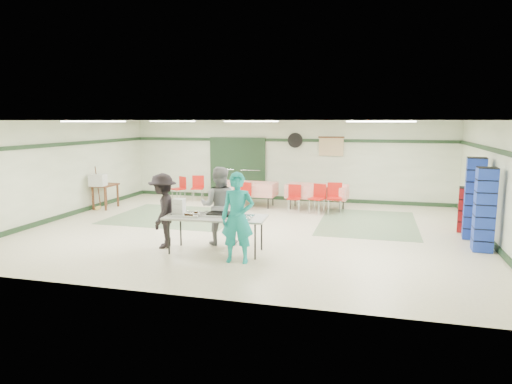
% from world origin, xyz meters
% --- Properties ---
extents(floor, '(11.00, 11.00, 0.00)m').
position_xyz_m(floor, '(0.00, 0.00, 0.00)').
color(floor, beige).
rests_on(floor, ground).
extents(ceiling, '(11.00, 11.00, 0.00)m').
position_xyz_m(ceiling, '(0.00, 0.00, 2.70)').
color(ceiling, white).
rests_on(ceiling, wall_back).
extents(wall_back, '(11.00, 0.00, 11.00)m').
position_xyz_m(wall_back, '(0.00, 4.50, 1.35)').
color(wall_back, silver).
rests_on(wall_back, floor).
extents(wall_front, '(11.00, 0.00, 11.00)m').
position_xyz_m(wall_front, '(0.00, -4.50, 1.35)').
color(wall_front, silver).
rests_on(wall_front, floor).
extents(wall_left, '(0.00, 9.00, 9.00)m').
position_xyz_m(wall_left, '(-5.50, 0.00, 1.35)').
color(wall_left, silver).
rests_on(wall_left, floor).
extents(wall_right, '(0.00, 9.00, 9.00)m').
position_xyz_m(wall_right, '(5.50, 0.00, 1.35)').
color(wall_right, silver).
rests_on(wall_right, floor).
extents(trim_back, '(11.00, 0.06, 0.10)m').
position_xyz_m(trim_back, '(0.00, 4.47, 2.05)').
color(trim_back, '#1C331D').
rests_on(trim_back, wall_back).
extents(baseboard_back, '(11.00, 0.06, 0.12)m').
position_xyz_m(baseboard_back, '(0.00, 4.47, 0.06)').
color(baseboard_back, '#1C331D').
rests_on(baseboard_back, floor).
extents(trim_left, '(0.06, 9.00, 0.10)m').
position_xyz_m(trim_left, '(-5.47, 0.00, 2.05)').
color(trim_left, '#1C331D').
rests_on(trim_left, wall_back).
extents(baseboard_left, '(0.06, 9.00, 0.12)m').
position_xyz_m(baseboard_left, '(-5.47, 0.00, 0.06)').
color(baseboard_left, '#1C331D').
rests_on(baseboard_left, floor).
extents(trim_right, '(0.06, 9.00, 0.10)m').
position_xyz_m(trim_right, '(5.47, 0.00, 2.05)').
color(trim_right, '#1C331D').
rests_on(trim_right, wall_back).
extents(baseboard_right, '(0.06, 9.00, 0.12)m').
position_xyz_m(baseboard_right, '(5.47, 0.00, 0.06)').
color(baseboard_right, '#1C331D').
rests_on(baseboard_right, floor).
extents(green_patch_a, '(3.50, 3.00, 0.01)m').
position_xyz_m(green_patch_a, '(-2.50, 1.00, 0.00)').
color(green_patch_a, '#63815E').
rests_on(green_patch_a, floor).
extents(green_patch_b, '(2.50, 3.50, 0.01)m').
position_xyz_m(green_patch_b, '(2.80, 1.50, 0.00)').
color(green_patch_b, '#63815E').
rests_on(green_patch_b, floor).
extents(double_door_left, '(0.90, 0.06, 2.10)m').
position_xyz_m(double_door_left, '(-2.20, 4.44, 1.05)').
color(double_door_left, '#969996').
rests_on(double_door_left, floor).
extents(double_door_right, '(0.90, 0.06, 2.10)m').
position_xyz_m(double_door_right, '(-1.25, 4.44, 1.05)').
color(double_door_right, '#969996').
rests_on(double_door_right, floor).
extents(door_frame, '(2.00, 0.03, 2.15)m').
position_xyz_m(door_frame, '(-1.73, 4.42, 1.05)').
color(door_frame, '#1C331D').
rests_on(door_frame, floor).
extents(wall_fan, '(0.50, 0.10, 0.50)m').
position_xyz_m(wall_fan, '(0.30, 4.44, 2.05)').
color(wall_fan, black).
rests_on(wall_fan, wall_back).
extents(scroll_banner, '(0.80, 0.02, 0.60)m').
position_xyz_m(scroll_banner, '(1.50, 4.44, 1.85)').
color(scroll_banner, '#D2B883').
rests_on(scroll_banner, wall_back).
extents(serving_table, '(2.12, 0.96, 0.76)m').
position_xyz_m(serving_table, '(-0.19, -2.11, 0.72)').
color(serving_table, '#A8A7A3').
rests_on(serving_table, floor).
extents(sheet_tray_right, '(0.57, 0.45, 0.02)m').
position_xyz_m(sheet_tray_right, '(0.33, -2.16, 0.77)').
color(sheet_tray_right, silver).
rests_on(sheet_tray_right, serving_table).
extents(sheet_tray_mid, '(0.62, 0.49, 0.02)m').
position_xyz_m(sheet_tray_mid, '(-0.22, -2.04, 0.77)').
color(sheet_tray_mid, silver).
rests_on(sheet_tray_mid, serving_table).
extents(sheet_tray_left, '(0.65, 0.51, 0.02)m').
position_xyz_m(sheet_tray_left, '(-0.80, -2.19, 0.77)').
color(sheet_tray_left, silver).
rests_on(sheet_tray_left, serving_table).
extents(baking_pan, '(0.52, 0.34, 0.08)m').
position_xyz_m(baking_pan, '(-0.09, -2.09, 0.80)').
color(baking_pan, black).
rests_on(baking_pan, serving_table).
extents(foam_box_stack, '(0.24, 0.23, 0.32)m').
position_xyz_m(foam_box_stack, '(-1.01, -2.07, 0.92)').
color(foam_box_stack, white).
rests_on(foam_box_stack, serving_table).
extents(volunteer_teal, '(0.67, 0.48, 1.74)m').
position_xyz_m(volunteer_teal, '(0.45, -2.63, 0.87)').
color(volunteer_teal, teal).
rests_on(volunteer_teal, floor).
extents(volunteer_grey, '(0.93, 0.77, 1.71)m').
position_xyz_m(volunteer_grey, '(-0.33, -1.49, 0.86)').
color(volunteer_grey, gray).
rests_on(volunteer_grey, floor).
extents(volunteer_dark, '(0.84, 1.15, 1.60)m').
position_xyz_m(volunteer_dark, '(-1.40, -2.03, 0.80)').
color(volunteer_dark, black).
rests_on(volunteer_dark, floor).
extents(dining_table_a, '(1.90, 0.97, 0.77)m').
position_xyz_m(dining_table_a, '(1.23, 3.07, 0.57)').
color(dining_table_a, red).
rests_on(dining_table_a, floor).
extents(dining_table_b, '(1.82, 0.86, 0.77)m').
position_xyz_m(dining_table_b, '(-0.97, 3.07, 0.57)').
color(dining_table_b, red).
rests_on(dining_table_b, floor).
extents(chair_a, '(0.51, 0.51, 0.86)m').
position_xyz_m(chair_a, '(1.34, 2.50, 0.52)').
color(chair_a, '#B01F0E').
rests_on(chair_a, floor).
extents(chair_b, '(0.40, 0.40, 0.81)m').
position_xyz_m(chair_b, '(0.63, 2.50, 0.50)').
color(chair_b, '#B01F0E').
rests_on(chair_b, floor).
extents(chair_c, '(0.46, 0.46, 0.91)m').
position_xyz_m(chair_c, '(1.82, 2.51, 0.56)').
color(chair_c, '#B01F0E').
rests_on(chair_c, floor).
extents(chair_d, '(0.48, 0.48, 0.83)m').
position_xyz_m(chair_d, '(-0.93, 2.50, 0.51)').
color(chair_d, '#B01F0E').
rests_on(chair_d, floor).
extents(chair_loose_a, '(0.48, 0.48, 0.85)m').
position_xyz_m(chair_loose_a, '(-2.87, 3.55, 0.52)').
color(chair_loose_a, '#B01F0E').
rests_on(chair_loose_a, floor).
extents(chair_loose_b, '(0.54, 0.54, 0.83)m').
position_xyz_m(chair_loose_b, '(-3.41, 3.34, 0.51)').
color(chair_loose_b, '#B01F0E').
rests_on(chair_loose_b, floor).
extents(crate_stack_blue_a, '(0.40, 0.40, 1.76)m').
position_xyz_m(crate_stack_blue_a, '(5.15, -0.63, 0.88)').
color(crate_stack_blue_a, '#1B2FA4').
rests_on(crate_stack_blue_a, floor).
extents(crate_stack_red, '(0.48, 0.48, 1.10)m').
position_xyz_m(crate_stack_red, '(5.15, 1.11, 0.55)').
color(crate_stack_red, maroon).
rests_on(crate_stack_red, floor).
extents(crate_stack_blue_b, '(0.46, 0.46, 1.88)m').
position_xyz_m(crate_stack_blue_b, '(5.15, 0.43, 0.94)').
color(crate_stack_blue_b, '#1B2FA4').
rests_on(crate_stack_blue_b, floor).
extents(printer_table, '(0.54, 0.83, 0.74)m').
position_xyz_m(printer_table, '(-5.15, 1.58, 0.63)').
color(printer_table, brown).
rests_on(printer_table, floor).
extents(office_printer, '(0.51, 0.47, 0.35)m').
position_xyz_m(office_printer, '(-5.15, 1.22, 0.92)').
color(office_printer, beige).
rests_on(office_printer, printer_table).
extents(broom, '(0.05, 0.22, 1.31)m').
position_xyz_m(broom, '(-5.23, 1.32, 0.68)').
color(broom, brown).
rests_on(broom, floor).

